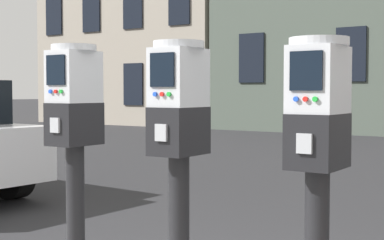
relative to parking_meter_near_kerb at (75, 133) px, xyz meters
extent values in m
cylinder|color=black|center=(0.00, 0.00, -0.50)|extent=(0.09, 0.09, 0.88)
cube|color=black|center=(0.00, 0.00, 0.04)|extent=(0.17, 0.24, 0.20)
cube|color=#A5A8AD|center=(0.00, -0.13, 0.04)|extent=(0.06, 0.01, 0.07)
cube|color=#B7BABF|center=(0.00, 0.00, 0.27)|extent=(0.17, 0.23, 0.25)
cube|color=black|center=(0.00, -0.12, 0.30)|extent=(0.12, 0.01, 0.14)
cylinder|color=blue|center=(-0.03, -0.12, 0.20)|extent=(0.02, 0.01, 0.02)
cylinder|color=red|center=(0.00, -0.12, 0.20)|extent=(0.02, 0.01, 0.02)
cylinder|color=green|center=(0.04, -0.12, 0.20)|extent=(0.02, 0.01, 0.02)
cylinder|color=#B7BABF|center=(0.00, 0.00, 0.41)|extent=(0.22, 0.22, 0.03)
cube|color=black|center=(0.62, 0.00, 0.03)|extent=(0.17, 0.24, 0.20)
cube|color=#A5A8AD|center=(0.62, -0.13, 0.03)|extent=(0.06, 0.01, 0.07)
cube|color=#B7BABF|center=(0.62, 0.00, 0.26)|extent=(0.17, 0.23, 0.25)
cube|color=black|center=(0.62, -0.12, 0.29)|extent=(0.12, 0.01, 0.14)
cylinder|color=blue|center=(0.58, -0.12, 0.19)|extent=(0.02, 0.01, 0.02)
cylinder|color=red|center=(0.62, -0.12, 0.19)|extent=(0.02, 0.01, 0.02)
cylinder|color=green|center=(0.65, -0.12, 0.19)|extent=(0.02, 0.01, 0.02)
cylinder|color=#B7BABF|center=(0.62, 0.00, 0.40)|extent=(0.22, 0.22, 0.03)
cube|color=black|center=(1.24, 0.00, 0.02)|extent=(0.17, 0.24, 0.20)
cube|color=#A5A8AD|center=(1.24, -0.13, 0.02)|extent=(0.06, 0.01, 0.07)
cube|color=#B7BABF|center=(1.24, 0.00, 0.24)|extent=(0.17, 0.23, 0.24)
cube|color=black|center=(1.24, -0.12, 0.27)|extent=(0.12, 0.01, 0.14)
cylinder|color=blue|center=(1.20, -0.12, 0.17)|extent=(0.02, 0.01, 0.02)
cylinder|color=red|center=(1.24, -0.12, 0.17)|extent=(0.02, 0.01, 0.02)
cylinder|color=green|center=(1.27, -0.12, 0.17)|extent=(0.02, 0.01, 0.02)
cylinder|color=#B7BABF|center=(1.24, 0.00, 0.38)|extent=(0.22, 0.22, 0.03)
cylinder|color=black|center=(-3.56, 2.47, -0.76)|extent=(0.65, 0.26, 0.64)
cube|color=black|center=(-15.99, 14.55, 0.49)|extent=(0.90, 0.06, 1.57)
cube|color=black|center=(-13.87, 14.55, 0.49)|extent=(0.90, 0.06, 1.57)
cube|color=black|center=(-11.75, 14.55, 0.49)|extent=(0.90, 0.06, 1.57)
cube|color=black|center=(-9.64, 14.55, 0.49)|extent=(0.90, 0.06, 1.57)
cube|color=black|center=(-15.99, 14.55, 3.35)|extent=(0.90, 0.06, 1.57)
cube|color=black|center=(-13.87, 14.55, 3.35)|extent=(0.90, 0.06, 1.57)
cube|color=black|center=(-11.75, 14.55, 3.35)|extent=(0.90, 0.06, 1.57)
cube|color=black|center=(-9.64, 14.55, 3.35)|extent=(0.90, 0.06, 1.57)
cube|color=#193823|center=(-14.79, 14.55, -0.03)|extent=(1.00, 0.07, 2.10)
cube|color=black|center=(-6.76, 14.55, 1.31)|extent=(0.90, 0.06, 1.60)
cube|color=black|center=(-3.47, 14.55, 1.31)|extent=(0.90, 0.06, 1.60)
cube|color=black|center=(-4.39, 14.55, -0.03)|extent=(1.00, 0.07, 2.10)
camera|label=1|loc=(2.01, -1.97, 0.20)|focal=53.29mm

